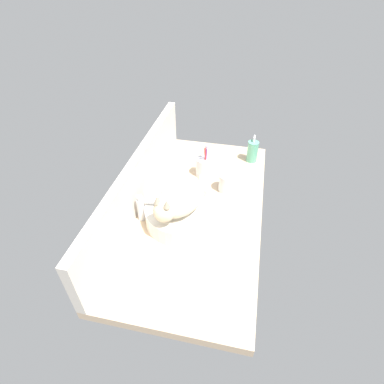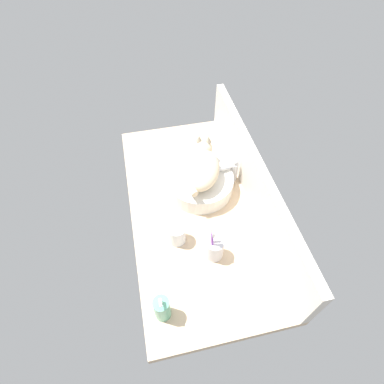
# 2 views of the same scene
# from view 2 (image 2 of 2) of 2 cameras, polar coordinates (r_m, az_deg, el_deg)

# --- Properties ---
(ground_plane) EXTENTS (1.18, 0.58, 0.04)m
(ground_plane) POSITION_cam_2_polar(r_m,az_deg,el_deg) (1.41, 0.41, -3.22)
(ground_plane) COLOR #D1B28E
(backsplash_panel) EXTENTS (1.18, 0.04, 0.24)m
(backsplash_panel) POSITION_cam_2_polar(r_m,az_deg,el_deg) (1.37, 11.73, 2.28)
(backsplash_panel) COLOR silver
(backsplash_panel) RESTS_ON ground_plane
(sink_basin) EXTENTS (0.31, 0.31, 0.08)m
(sink_basin) POSITION_cam_2_polar(r_m,az_deg,el_deg) (1.43, 1.56, 1.71)
(sink_basin) COLOR silver
(sink_basin) RESTS_ON ground_plane
(cat) EXTENTS (0.30, 0.24, 0.14)m
(cat) POSITION_cam_2_polar(r_m,az_deg,el_deg) (1.37, 1.68, 4.83)
(cat) COLOR beige
(cat) RESTS_ON sink_basin
(faucet) EXTENTS (0.04, 0.12, 0.14)m
(faucet) POSITION_cam_2_polar(r_m,az_deg,el_deg) (1.46, 7.66, 4.22)
(faucet) COLOR silver
(faucet) RESTS_ON ground_plane
(soap_dispenser) EXTENTS (0.06, 0.06, 0.15)m
(soap_dispenser) POSITION_cam_2_polar(r_m,az_deg,el_deg) (1.13, -5.72, -21.19)
(soap_dispenser) COLOR #60B793
(soap_dispenser) RESTS_ON ground_plane
(toothbrush_cup) EXTENTS (0.07, 0.07, 0.19)m
(toothbrush_cup) POSITION_cam_2_polar(r_m,az_deg,el_deg) (1.22, 4.29, -10.64)
(toothbrush_cup) COLOR silver
(toothbrush_cup) RESTS_ON ground_plane
(water_glass) EXTENTS (0.07, 0.07, 0.09)m
(water_glass) POSITION_cam_2_polar(r_m,az_deg,el_deg) (1.27, -2.90, -8.09)
(water_glass) COLOR white
(water_glass) RESTS_ON ground_plane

